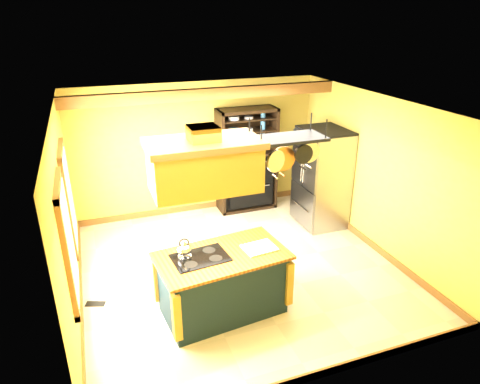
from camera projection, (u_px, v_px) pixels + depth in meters
floor at (240, 268)px, 7.10m from camera, size 5.00×5.00×0.00m
ceiling at (239, 106)px, 6.05m from camera, size 5.00×5.00×0.00m
wall_back at (198, 149)px, 8.74m from camera, size 5.00×0.02×2.70m
wall_front at (322, 283)px, 4.42m from camera, size 5.00×0.02×2.70m
wall_left at (66, 218)px, 5.79m from camera, size 0.02×5.00×2.70m
wall_right at (376, 174)px, 7.37m from camera, size 0.02×5.00×2.70m
ceiling_beam at (207, 94)px, 7.57m from camera, size 5.00×0.15×0.20m
window_near at (68, 242)px, 5.09m from camera, size 0.06×1.06×1.56m
window_far at (69, 198)px, 6.30m from camera, size 0.06×1.06×1.56m
kitchen_island at (222, 283)px, 5.92m from camera, size 1.84×1.15×1.11m
range_hood at (204, 163)px, 5.17m from camera, size 1.39×0.78×0.80m
pot_rack at (287, 146)px, 5.49m from camera, size 1.06×0.49×0.72m
refrigerator at (321, 180)px, 8.31m from camera, size 0.81×0.96×1.88m
hutch at (246, 170)px, 9.04m from camera, size 1.22×0.56×2.16m
floor_register at (95, 304)px, 6.23m from camera, size 0.30×0.21×0.01m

